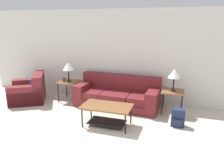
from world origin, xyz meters
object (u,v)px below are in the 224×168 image
Objects in this scene: armchair at (29,91)px; side_table_right at (173,93)px; side_table_left at (69,83)px; table_lamp_left at (68,67)px; table_lamp_right at (174,74)px; backpack at (178,118)px; coffee_table at (107,111)px; couch at (118,95)px.

armchair reaches higher than side_table_right.
armchair is at bearing -161.80° from side_table_left.
table_lamp_left reaches higher than armchair.
table_lamp_right is 1.12m from backpack.
side_table_right reaches higher than coffee_table.
backpack is at bearing -13.35° from side_table_left.
coffee_table is 2.09m from table_lamp_left.
backpack is at bearing -4.97° from armchair.
table_lamp_left is (1.12, 0.37, 0.73)m from armchair.
couch is 4.13× the size of table_lamp_left.
table_lamp_left is (-2.92, 0.00, 0.49)m from side_table_right.
couch is at bearing 1.80° from side_table_left.
couch reaches higher than armchair.
couch reaches higher than side_table_right.
table_lamp_right is (1.34, 1.19, 0.67)m from coffee_table.
armchair is at bearing -174.79° from table_lamp_right.
couch is 2.09× the size of coffee_table.
couch is 1.63m from table_lamp_right.
backpack is at bearing -25.56° from couch.
coffee_table is (0.12, -1.24, 0.05)m from couch.
table_lamp_left reaches higher than side_table_left.
side_table_left is 2.96m from table_lamp_right.
side_table_right is 1.05× the size of table_lamp_right.
couch is at bearing 178.19° from table_lamp_right.
couch is at bearing 178.19° from side_table_right.
table_lamp_left and table_lamp_right have the same top height.
couch reaches higher than side_table_left.
table_lamp_right is (2.92, 0.00, 0.49)m from side_table_left.
side_table_left is 1.00× the size of side_table_right.
side_table_right is at bearing 0.00° from side_table_left.
table_lamp_left is at bearing 180.00° from table_lamp_right.
coffee_table is 1.99m from side_table_left.
table_lamp_left is 1.00× the size of table_lamp_right.
coffee_table is 1.80m from side_table_right.
side_table_right is 1.44× the size of backpack.
backpack is (4.21, -0.37, -0.09)m from armchair.
table_lamp_left is at bearing 143.00° from coffee_table.
table_lamp_left reaches higher than couch.
side_table_right is 0.49m from table_lamp_right.
coffee_table is 1.97× the size of table_lamp_left.
coffee_table is 1.88× the size of side_table_left.
armchair is 2.48× the size of table_lamp_right.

